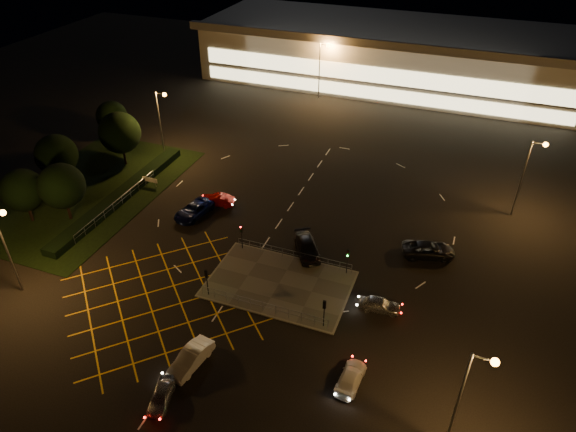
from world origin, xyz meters
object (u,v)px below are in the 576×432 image
(signal_se, at_px, (324,308))
(car_circ_red, at_px, (217,200))
(signal_ne, at_px, (348,256))
(car_approach_white, at_px, (351,377))
(signal_nw, at_px, (241,232))
(car_right_silver, at_px, (379,304))
(car_near_silver, at_px, (161,395))
(signal_sw, at_px, (207,277))
(car_east_grey, at_px, (428,250))
(car_left_blue, at_px, (194,210))
(car_far_dkgrey, at_px, (307,247))
(car_queue_white, at_px, (191,358))

(signal_se, distance_m, car_circ_red, 24.19)
(signal_ne, xyz_separation_m, car_approach_white, (3.98, -13.14, -1.74))
(signal_nw, distance_m, car_right_silver, 16.91)
(signal_ne, xyz_separation_m, car_right_silver, (4.35, -3.97, -1.68))
(car_right_silver, relative_size, car_circ_red, 0.93)
(signal_nw, distance_m, car_near_silver, 20.40)
(signal_sw, distance_m, car_east_grey, 24.19)
(car_left_blue, xyz_separation_m, car_approach_white, (24.31, -17.12, -0.15))
(signal_se, xyz_separation_m, car_near_silver, (-9.68, -12.21, -1.72))
(signal_sw, distance_m, car_circ_red, 16.68)
(signal_se, height_order, car_east_grey, signal_se)
(car_east_grey, bearing_deg, car_far_dkgrey, 92.56)
(car_queue_white, bearing_deg, car_left_blue, 127.68)
(car_near_silver, distance_m, car_left_blue, 26.42)
(car_near_silver, distance_m, car_approach_white, 15.37)
(car_east_grey, bearing_deg, car_approach_white, 153.14)
(car_queue_white, height_order, car_approach_white, car_queue_white)
(car_east_grey, bearing_deg, car_left_blue, 78.11)
(car_east_grey, bearing_deg, car_right_silver, 146.19)
(car_queue_white, relative_size, car_right_silver, 1.18)
(car_left_blue, bearing_deg, car_east_grey, 15.52)
(signal_sw, bearing_deg, car_left_blue, -55.13)
(car_near_silver, height_order, car_approach_white, car_near_silver)
(signal_se, xyz_separation_m, car_circ_red, (-18.79, 15.14, -1.65))
(car_far_dkgrey, relative_size, car_circ_red, 1.25)
(signal_sw, xyz_separation_m, signal_se, (12.00, 0.00, 0.00))
(signal_nw, bearing_deg, signal_se, -33.65)
(signal_nw, height_order, car_far_dkgrey, signal_nw)
(signal_ne, distance_m, car_queue_white, 18.70)
(car_left_blue, bearing_deg, car_near_silver, -55.25)
(car_east_grey, relative_size, car_approach_white, 1.31)
(car_far_dkgrey, height_order, car_east_grey, car_east_grey)
(signal_nw, xyz_separation_m, car_near_silver, (2.32, -20.19, -1.72))
(car_left_blue, bearing_deg, signal_se, -19.52)
(car_near_silver, bearing_deg, car_approach_white, 13.45)
(car_far_dkgrey, bearing_deg, car_left_blue, 140.52)
(signal_se, relative_size, signal_ne, 1.00)
(signal_sw, xyz_separation_m, car_far_dkgrey, (6.98, 9.87, -1.58))
(car_queue_white, relative_size, car_east_grey, 0.84)
(car_far_dkgrey, distance_m, car_east_grey, 13.27)
(signal_sw, xyz_separation_m, car_approach_white, (15.98, -5.16, -1.74))
(signal_sw, height_order, car_left_blue, signal_sw)
(car_left_blue, bearing_deg, car_far_dkgrey, 3.16)
(car_left_blue, bearing_deg, signal_nw, -14.56)
(signal_nw, height_order, car_right_silver, signal_nw)
(car_left_blue, xyz_separation_m, car_circ_red, (1.55, 3.18, -0.06))
(signal_se, relative_size, signal_nw, 1.00)
(signal_sw, relative_size, car_left_blue, 0.56)
(signal_ne, relative_size, car_circ_red, 0.73)
(car_circ_red, distance_m, car_approach_white, 30.50)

